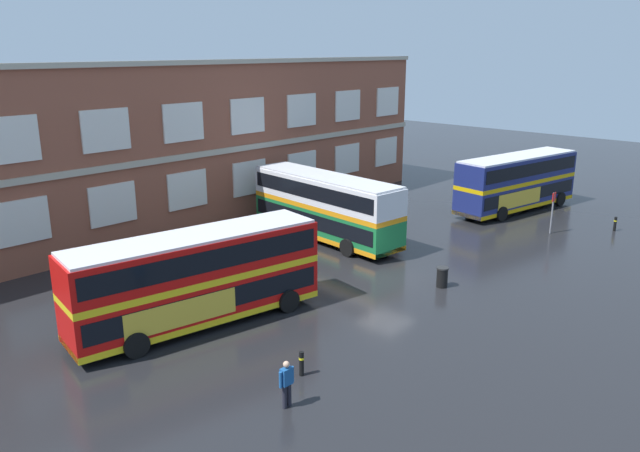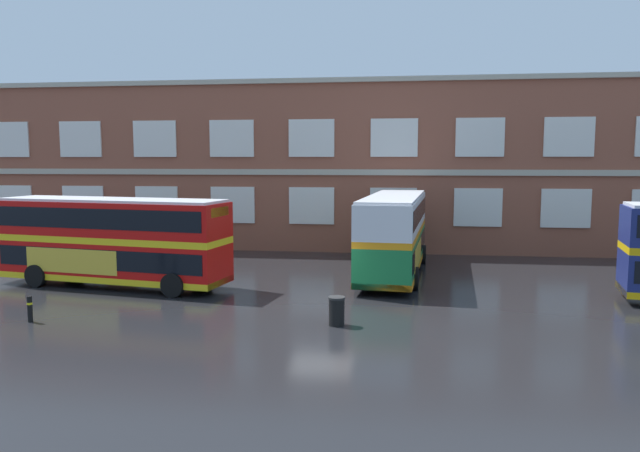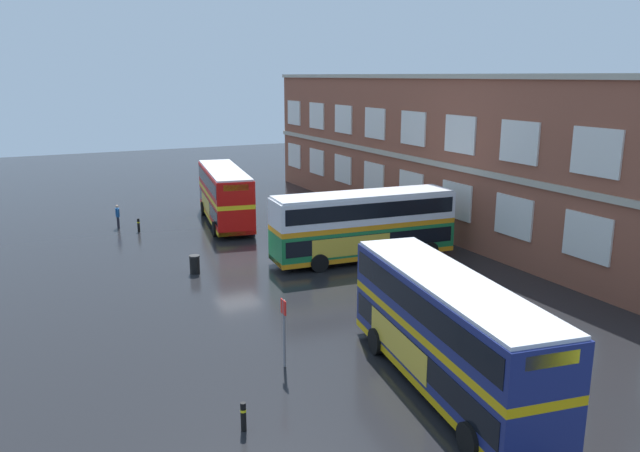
# 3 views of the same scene
# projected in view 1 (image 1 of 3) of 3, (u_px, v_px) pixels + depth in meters

# --- Properties ---
(ground_plane) EXTENTS (120.00, 120.00, 0.00)m
(ground_plane) POSITION_uv_depth(u_px,v_px,m) (358.00, 269.00, 33.72)
(ground_plane) COLOR black
(brick_terminal_building) EXTENTS (46.03, 8.19, 10.86)m
(brick_terminal_building) POSITION_uv_depth(u_px,v_px,m) (150.00, 146.00, 41.04)
(brick_terminal_building) COLOR brown
(brick_terminal_building) RESTS_ON ground
(double_decker_near) EXTENTS (11.27, 4.34, 4.07)m
(double_decker_near) POSITION_uv_depth(u_px,v_px,m) (197.00, 278.00, 26.44)
(double_decker_near) COLOR red
(double_decker_near) RESTS_ON ground
(double_decker_middle) EXTENTS (3.54, 11.18, 4.07)m
(double_decker_middle) POSITION_uv_depth(u_px,v_px,m) (325.00, 206.00, 38.35)
(double_decker_middle) COLOR #197038
(double_decker_middle) RESTS_ON ground
(double_decker_far) EXTENTS (11.27, 4.28, 4.07)m
(double_decker_far) POSITION_uv_depth(u_px,v_px,m) (517.00, 182.00, 45.27)
(double_decker_far) COLOR navy
(double_decker_far) RESTS_ON ground
(waiting_passenger) EXTENTS (0.63, 0.25, 1.70)m
(waiting_passenger) POSITION_uv_depth(u_px,v_px,m) (287.00, 382.00, 20.55)
(waiting_passenger) COLOR black
(waiting_passenger) RESTS_ON ground
(bus_stand_flag) EXTENTS (0.44, 0.10, 2.70)m
(bus_stand_flag) POSITION_uv_depth(u_px,v_px,m) (553.00, 209.00, 39.70)
(bus_stand_flag) COLOR slate
(bus_stand_flag) RESTS_ON ground
(station_litter_bin) EXTENTS (0.60, 0.60, 1.03)m
(station_litter_bin) POSITION_uv_depth(u_px,v_px,m) (442.00, 277.00, 31.07)
(station_litter_bin) COLOR black
(station_litter_bin) RESTS_ON ground
(safety_bollard_west) EXTENTS (0.19, 0.19, 0.95)m
(safety_bollard_west) POSITION_uv_depth(u_px,v_px,m) (302.00, 363.00, 22.67)
(safety_bollard_west) COLOR black
(safety_bollard_west) RESTS_ON ground
(safety_bollard_east) EXTENTS (0.19, 0.19, 0.95)m
(safety_bollard_east) POSITION_uv_depth(u_px,v_px,m) (615.00, 224.00, 40.54)
(safety_bollard_east) COLOR black
(safety_bollard_east) RESTS_ON ground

